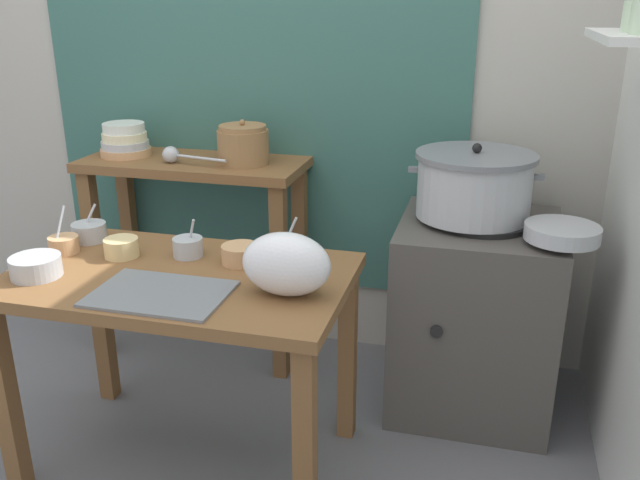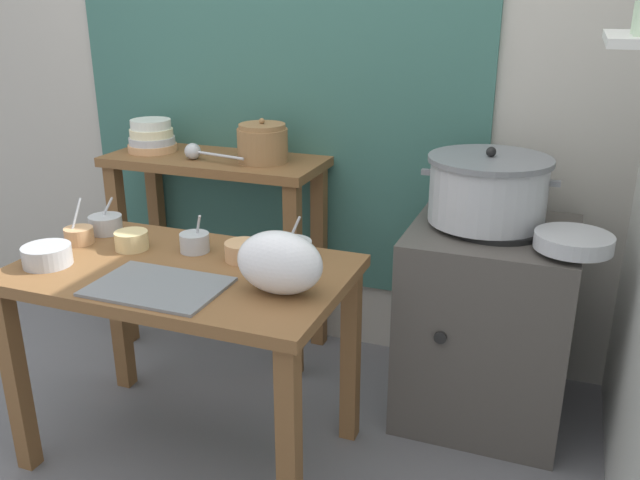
% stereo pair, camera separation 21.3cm
% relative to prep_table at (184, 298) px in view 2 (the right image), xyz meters
% --- Properties ---
extents(ground_plane, '(9.00, 9.00, 0.00)m').
position_rel_prep_table_xyz_m(ground_plane, '(0.05, -0.07, -0.61)').
color(ground_plane, slate).
extents(wall_back, '(4.40, 0.12, 2.60)m').
position_rel_prep_table_xyz_m(wall_back, '(0.13, 1.03, 0.69)').
color(wall_back, '#B2ADA3').
rests_on(wall_back, ground).
extents(prep_table, '(1.10, 0.66, 0.72)m').
position_rel_prep_table_xyz_m(prep_table, '(0.00, 0.00, 0.00)').
color(prep_table, brown).
rests_on(prep_table, ground).
extents(back_shelf_table, '(0.96, 0.40, 0.90)m').
position_rel_prep_table_xyz_m(back_shelf_table, '(-0.29, 0.76, 0.07)').
color(back_shelf_table, brown).
rests_on(back_shelf_table, ground).
extents(stove_block, '(0.60, 0.61, 0.78)m').
position_rel_prep_table_xyz_m(stove_block, '(0.93, 0.63, -0.23)').
color(stove_block, '#4C4742').
rests_on(stove_block, ground).
extents(steamer_pot, '(0.49, 0.44, 0.28)m').
position_rel_prep_table_xyz_m(steamer_pot, '(0.89, 0.65, 0.29)').
color(steamer_pot, '#B7BABF').
rests_on(steamer_pot, stove_block).
extents(clay_pot, '(0.21, 0.21, 0.18)m').
position_rel_prep_table_xyz_m(clay_pot, '(-0.06, 0.76, 0.37)').
color(clay_pot, olive).
rests_on(clay_pot, back_shelf_table).
extents(bowl_stack_enamel, '(0.22, 0.22, 0.14)m').
position_rel_prep_table_xyz_m(bowl_stack_enamel, '(-0.61, 0.77, 0.36)').
color(bowl_stack_enamel, tan).
rests_on(bowl_stack_enamel, back_shelf_table).
extents(ladle, '(0.30, 0.09, 0.07)m').
position_rel_prep_table_xyz_m(ladle, '(-0.34, 0.69, 0.33)').
color(ladle, '#B7BABF').
rests_on(ladle, back_shelf_table).
extents(serving_tray, '(0.40, 0.28, 0.01)m').
position_rel_prep_table_xyz_m(serving_tray, '(0.02, -0.17, 0.12)').
color(serving_tray, slate).
rests_on(serving_tray, prep_table).
extents(plastic_bag, '(0.27, 0.16, 0.19)m').
position_rel_prep_table_xyz_m(plastic_bag, '(0.39, -0.07, 0.21)').
color(plastic_bag, white).
rests_on(plastic_bag, prep_table).
extents(wide_pan, '(0.25, 0.25, 0.05)m').
position_rel_prep_table_xyz_m(wide_pan, '(1.20, 0.47, 0.20)').
color(wide_pan, '#B7BABF').
rests_on(wide_pan, stove_block).
extents(prep_bowl_0, '(0.12, 0.12, 0.13)m').
position_rel_prep_table_xyz_m(prep_bowl_0, '(-0.45, 0.20, 0.15)').
color(prep_bowl_0, '#B7BABF').
rests_on(prep_bowl_0, prep_table).
extents(prep_bowl_1, '(0.10, 0.10, 0.14)m').
position_rel_prep_table_xyz_m(prep_bowl_1, '(-0.03, 0.14, 0.15)').
color(prep_bowl_1, '#B7BABF').
rests_on(prep_bowl_1, prep_table).
extents(prep_bowl_2, '(0.12, 0.12, 0.06)m').
position_rel_prep_table_xyz_m(prep_bowl_2, '(-0.25, 0.09, 0.15)').
color(prep_bowl_2, '#E5C684').
rests_on(prep_bowl_2, prep_table).
extents(prep_bowl_3, '(0.13, 0.13, 0.06)m').
position_rel_prep_table_xyz_m(prep_bowl_3, '(0.16, 0.13, 0.14)').
color(prep_bowl_3, tan).
rests_on(prep_bowl_3, prep_table).
extents(prep_bowl_4, '(0.16, 0.16, 0.07)m').
position_rel_prep_table_xyz_m(prep_bowl_4, '(-0.42, -0.14, 0.15)').
color(prep_bowl_4, '#B7BABF').
rests_on(prep_bowl_4, prep_table).
extents(prep_bowl_5, '(0.10, 0.10, 0.16)m').
position_rel_prep_table_xyz_m(prep_bowl_5, '(-0.46, 0.07, 0.14)').
color(prep_bowl_5, tan).
rests_on(prep_bowl_5, prep_table).
extents(prep_bowl_6, '(0.14, 0.14, 0.15)m').
position_rel_prep_table_xyz_m(prep_bowl_6, '(0.30, 0.20, 0.14)').
color(prep_bowl_6, '#B7BABF').
rests_on(prep_bowl_6, prep_table).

